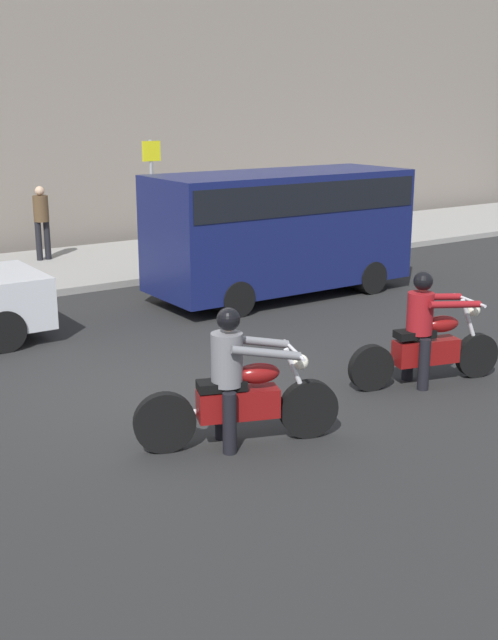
{
  "coord_description": "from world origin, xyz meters",
  "views": [
    {
      "loc": [
        -4.32,
        -8.54,
        3.59
      ],
      "look_at": [
        1.26,
        -0.3,
        0.87
      ],
      "focal_mm": 44.48,
      "sensor_mm": 36.0,
      "label": 1
    }
  ],
  "objects_px": {
    "motorcycle_with_rider_gray": "(237,390)",
    "street_sign_post": "(152,188)",
    "parked_van_navy": "(280,225)",
    "pedestrian_bystander": "(41,217)",
    "motorcycle_with_rider_crimson": "(426,338)"
  },
  "relations": [
    {
      "from": "motorcycle_with_rider_gray",
      "to": "street_sign_post",
      "type": "bearing_deg",
      "value": 67.55
    },
    {
      "from": "motorcycle_with_rider_gray",
      "to": "street_sign_post",
      "type": "height_order",
      "value": "street_sign_post"
    },
    {
      "from": "motorcycle_with_rider_crimson",
      "to": "pedestrian_bystander",
      "type": "distance_m",
      "value": 10.59
    },
    {
      "from": "motorcycle_with_rider_crimson",
      "to": "street_sign_post",
      "type": "xyz_separation_m",
      "value": [
        0.76,
        9.15,
        1.13
      ]
    },
    {
      "from": "motorcycle_with_rider_crimson",
      "to": "parked_van_navy",
      "type": "height_order",
      "value": "parked_van_navy"
    },
    {
      "from": "motorcycle_with_rider_gray",
      "to": "pedestrian_bystander",
      "type": "xyz_separation_m",
      "value": [
        1.76,
        10.73,
        0.48
      ]
    },
    {
      "from": "parked_van_navy",
      "to": "pedestrian_bystander",
      "type": "height_order",
      "value": "parked_van_navy"
    },
    {
      "from": "motorcycle_with_rider_crimson",
      "to": "parked_van_navy",
      "type": "bearing_deg",
      "value": 74.83
    },
    {
      "from": "street_sign_post",
      "to": "motorcycle_with_rider_gray",
      "type": "bearing_deg",
      "value": -112.45
    },
    {
      "from": "motorcycle_with_rider_gray",
      "to": "parked_van_navy",
      "type": "relative_size",
      "value": 0.43
    },
    {
      "from": "motorcycle_with_rider_gray",
      "to": "street_sign_post",
      "type": "relative_size",
      "value": 0.81
    },
    {
      "from": "parked_van_navy",
      "to": "street_sign_post",
      "type": "bearing_deg",
      "value": 98.79
    },
    {
      "from": "street_sign_post",
      "to": "pedestrian_bystander",
      "type": "relative_size",
      "value": 1.61
    },
    {
      "from": "motorcycle_with_rider_crimson",
      "to": "street_sign_post",
      "type": "bearing_deg",
      "value": 85.23
    },
    {
      "from": "motorcycle_with_rider_gray",
      "to": "motorcycle_with_rider_crimson",
      "type": "bearing_deg",
      "value": 4.48
    }
  ]
}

